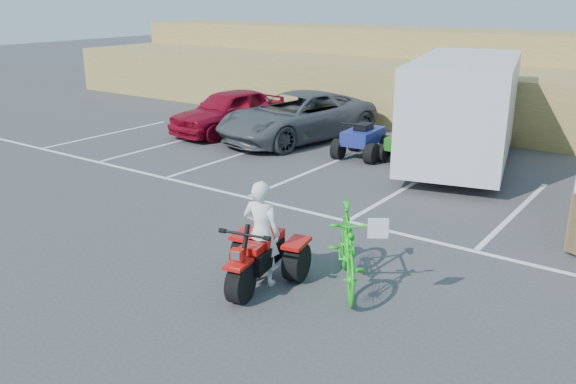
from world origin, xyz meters
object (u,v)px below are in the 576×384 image
Objects in this scene: red_car at (229,111)px; quad_atv_green at (403,160)px; green_dirt_bike at (347,248)px; grey_pickup at (297,117)px; cargo_trailer at (463,108)px; quad_atv_blue at (362,157)px; rider at (261,233)px; red_trike_atv at (258,286)px.

red_car is 2.91× the size of quad_atv_green.
grey_pickup reaches higher than green_dirt_bike.
quad_atv_blue is (-2.57, -0.84, -1.57)m from cargo_trailer.
grey_pickup is 3.69× the size of quad_atv_green.
grey_pickup is at bearing -69.92° from rider.
rider is at bearing 90.00° from red_trike_atv.
green_dirt_bike is (1.18, 0.70, -0.21)m from rider.
grey_pickup reaches higher than quad_atv_blue.
quad_atv_blue reaches higher than quad_atv_green.
red_trike_atv is 1.58m from green_dirt_bike.
green_dirt_bike is at bearing -67.57° from quad_atv_blue.
rider is at bearing -83.72° from quad_atv_green.
quad_atv_blue is at bearing 82.36° from green_dirt_bike.
quad_atv_blue is 1.18m from quad_atv_green.
quad_atv_green is at bearing 12.67° from quad_atv_blue.
rider is 1.16× the size of quad_atv_green.
red_car reaches higher than quad_atv_blue.
quad_atv_green is at bearing 88.41° from red_trike_atv.
red_car is at bearing 177.13° from quad_atv_green.
quad_atv_green is (-1.47, 8.45, -0.87)m from rider.
red_car is at bearing 121.49° from red_trike_atv.
cargo_trailer is 3.92× the size of quad_atv_blue.
red_car is 7.94m from cargo_trailer.
red_trike_atv is 0.99× the size of quad_atv_blue.
cargo_trailer is at bearing 15.08° from quad_atv_green.
grey_pickup is at bearing 109.80° from red_trike_atv.
rider is 1.39m from green_dirt_bike.
grey_pickup is 3.25× the size of quad_atv_blue.
grey_pickup is at bearing 171.54° from quad_atv_green.
cargo_trailer is (-0.05, 9.08, 1.57)m from red_trike_atv.
red_trike_atv is at bearing -76.97° from quad_atv_blue.
rider reaches higher than grey_pickup.
cargo_trailer is at bearing 11.15° from red_car.
grey_pickup is (-6.58, 8.08, 0.11)m from green_dirt_bike.
green_dirt_bike is at bearing 24.78° from red_trike_atv.
quad_atv_blue is 1.14× the size of quad_atv_green.
cargo_trailer is at bearing 78.87° from red_trike_atv.
quad_atv_blue is (5.31, -0.27, -0.74)m from red_car.
rider reaches higher than red_car.
red_trike_atv is at bearing -178.46° from green_dirt_bike.
red_car is at bearing 105.13° from green_dirt_bike.
rider is (-0.03, 0.15, 0.87)m from red_trike_atv.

